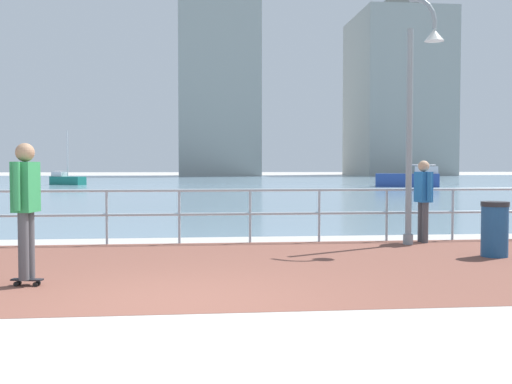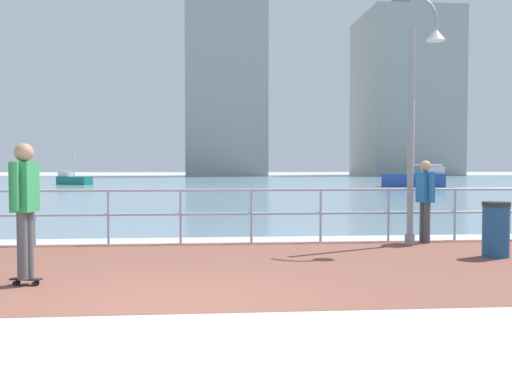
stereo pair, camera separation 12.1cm
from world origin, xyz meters
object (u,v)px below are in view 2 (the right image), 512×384
at_px(bystander, 425,195).
at_px(trash_bin, 496,229).
at_px(sailboat_yellow, 73,180).
at_px(skateboarder, 25,200).
at_px(lamppost, 419,108).
at_px(sailboat_red, 416,179).

relative_size(bystander, trash_bin, 1.76).
height_order(bystander, sailboat_yellow, sailboat_yellow).
height_order(skateboarder, trash_bin, skateboarder).
bearing_deg(bystander, trash_bin, -76.26).
xyz_separation_m(lamppost, sailboat_red, (11.73, 32.26, -2.02)).
xyz_separation_m(sailboat_red, sailboat_yellow, (-26.30, 7.71, -0.18)).
height_order(lamppost, skateboarder, lamppost).
height_order(skateboarder, sailboat_red, sailboat_red).
xyz_separation_m(bystander, sailboat_red, (11.43, 31.86, -0.35)).
bearing_deg(skateboarder, sailboat_yellow, 100.73).
bearing_deg(bystander, sailboat_red, 70.27).
height_order(skateboarder, bystander, skateboarder).
distance_m(lamppost, skateboarder, 7.35).
bearing_deg(sailboat_red, lamppost, -109.98).
bearing_deg(sailboat_red, skateboarder, -116.96).
height_order(bystander, trash_bin, bystander).
height_order(bystander, sailboat_red, sailboat_red).
bearing_deg(sailboat_red, trash_bin, -107.94).
bearing_deg(trash_bin, bystander, 103.74).
distance_m(trash_bin, sailboat_yellow, 44.28).
bearing_deg(sailboat_yellow, skateboarder, -79.27).
relative_size(skateboarder, bystander, 1.11).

